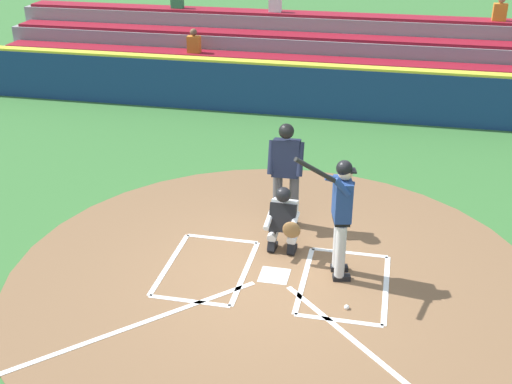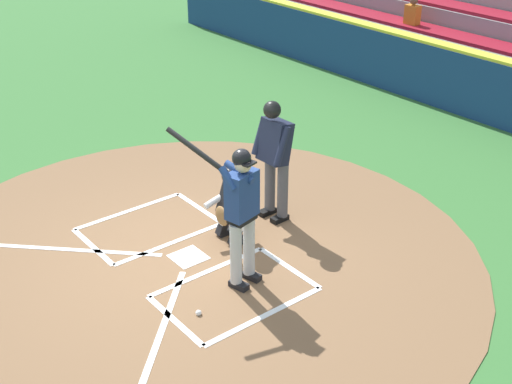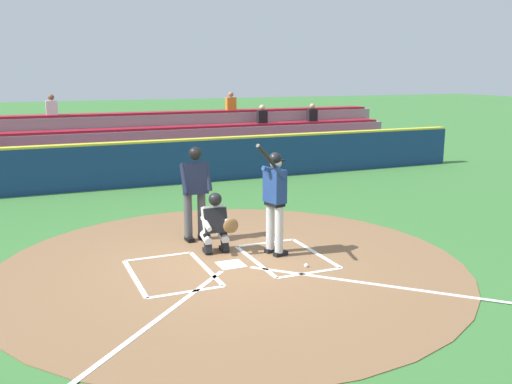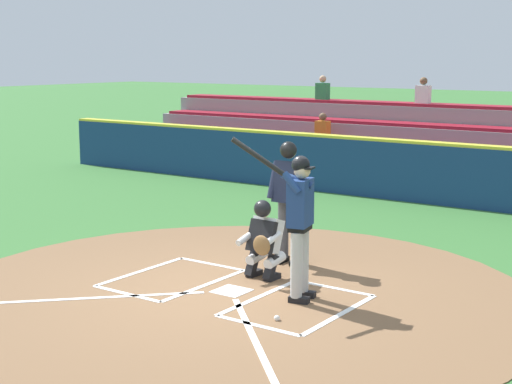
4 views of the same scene
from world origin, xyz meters
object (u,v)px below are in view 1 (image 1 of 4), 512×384
(batter, at_px, (341,211))
(baseball, at_px, (347,307))
(plate_umpire, at_px, (286,168))
(catcher, at_px, (284,218))

(batter, height_order, baseball, batter)
(batter, bearing_deg, plate_umpire, -53.48)
(catcher, xyz_separation_m, baseball, (-1.14, 1.37, -0.55))
(catcher, height_order, baseball, catcher)
(plate_umpire, bearing_deg, catcher, 98.11)
(batter, distance_m, catcher, 1.19)
(baseball, bearing_deg, batter, -75.29)
(batter, xyz_separation_m, catcher, (0.92, -0.55, -0.51))
(batter, bearing_deg, baseball, 104.71)
(batter, height_order, catcher, batter)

